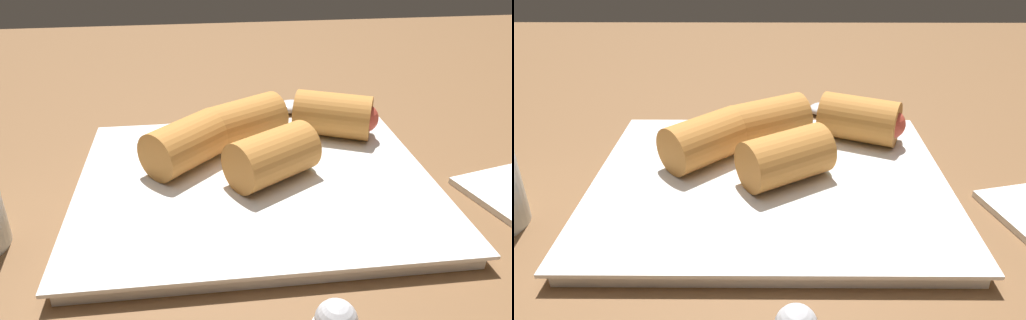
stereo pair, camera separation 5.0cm
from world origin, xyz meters
The scene contains 7 objects.
table_surface centered at (0.00, 0.00, 1.00)cm, with size 180.00×140.00×2.00cm.
serving_plate centered at (-2.86, -1.96, 2.76)cm, with size 31.25×25.92×1.50cm.
roll_front_left centered at (2.84, -5.35, 5.77)cm, with size 8.66×8.62×4.53cm.
roll_front_right centered at (-3.04, -9.63, 5.77)cm, with size 8.92×7.77×4.53cm.
roll_back_left centered at (-4.60, -1.84, 5.77)cm, with size 8.92×7.95×4.53cm.
roll_back_right centered at (-12.26, -9.82, 5.77)cm, with size 8.86×7.24×4.53cm.
spoon centered at (-7.71, -20.00, 2.61)cm, with size 19.02×5.59×1.36cm.
Camera 1 is at (1.92, 36.21, 25.80)cm, focal length 35.00 mm.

